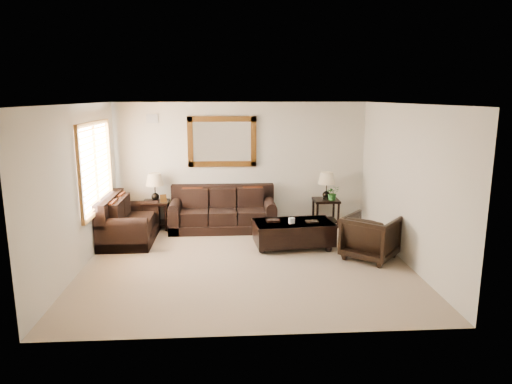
{
  "coord_description": "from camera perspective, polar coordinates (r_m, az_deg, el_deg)",
  "views": [
    {
      "loc": [
        -0.3,
        -7.51,
        2.82
      ],
      "look_at": [
        0.21,
        0.6,
        1.11
      ],
      "focal_mm": 32.0,
      "sensor_mm": 36.0,
      "label": 1
    }
  ],
  "objects": [
    {
      "name": "mirror",
      "position": [
        10.02,
        -4.26,
        6.29
      ],
      "size": [
        1.5,
        0.06,
        1.1
      ],
      "color": "#45260D",
      "rests_on": "room"
    },
    {
      "name": "potted_plant",
      "position": [
        10.09,
        9.55,
        -0.31
      ],
      "size": [
        0.33,
        0.35,
        0.25
      ],
      "primitive_type": "imported",
      "rotation": [
        0.0,
        0.0,
        0.12
      ],
      "color": "#255F20",
      "rests_on": "end_table_right"
    },
    {
      "name": "armchair",
      "position": [
        8.3,
        14.15,
        -5.23
      ],
      "size": [
        1.14,
        1.14,
        0.86
      ],
      "primitive_type": "imported",
      "rotation": [
        0.0,
        0.0,
        2.43
      ],
      "color": "black",
      "rests_on": "floor"
    },
    {
      "name": "window",
      "position": [
        8.83,
        -19.35,
        2.94
      ],
      "size": [
        0.07,
        1.96,
        1.66
      ],
      "color": "white",
      "rests_on": "room"
    },
    {
      "name": "end_table_left",
      "position": [
        10.02,
        -12.48,
        -0.09
      ],
      "size": [
        0.55,
        0.55,
        1.21
      ],
      "color": "black",
      "rests_on": "room"
    },
    {
      "name": "air_vent",
      "position": [
        10.12,
        -12.86,
        8.93
      ],
      "size": [
        0.25,
        0.02,
        0.18
      ],
      "primitive_type": "cube",
      "color": "#999999",
      "rests_on": "room"
    },
    {
      "name": "sofa",
      "position": [
        9.88,
        -4.15,
        -2.73
      ],
      "size": [
        2.25,
        0.97,
        0.92
      ],
      "color": "black",
      "rests_on": "room"
    },
    {
      "name": "end_table_right",
      "position": [
        10.14,
        8.78,
        0.14
      ],
      "size": [
        0.54,
        0.54,
        1.2
      ],
      "color": "black",
      "rests_on": "room"
    },
    {
      "name": "loveseat",
      "position": [
        9.41,
        -15.84,
        -3.9
      ],
      "size": [
        0.96,
        1.62,
        0.91
      ],
      "rotation": [
        0.0,
        0.0,
        1.57
      ],
      "color": "black",
      "rests_on": "room"
    },
    {
      "name": "room",
      "position": [
        7.66,
        -1.29,
        0.8
      ],
      "size": [
        5.51,
        5.01,
        2.71
      ],
      "color": "gray",
      "rests_on": "ground"
    },
    {
      "name": "coffee_table",
      "position": [
        8.68,
        4.71,
        -4.94
      ],
      "size": [
        1.55,
        0.94,
        0.63
      ],
      "rotation": [
        0.0,
        0.0,
        0.09
      ],
      "color": "black",
      "rests_on": "room"
    }
  ]
}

